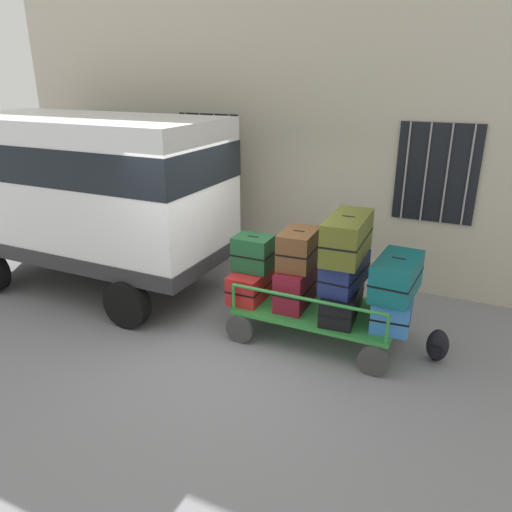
% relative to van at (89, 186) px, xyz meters
% --- Properties ---
extents(ground_plane, '(40.00, 40.00, 0.00)m').
position_rel_van_xyz_m(ground_plane, '(2.88, -0.59, -1.72)').
color(ground_plane, gray).
extents(building_wall, '(12.00, 0.38, 5.00)m').
position_rel_van_xyz_m(building_wall, '(2.88, 2.15, 0.77)').
color(building_wall, '#BCB29E').
rests_on(building_wall, ground).
extents(van, '(4.48, 2.13, 2.81)m').
position_rel_van_xyz_m(van, '(0.00, 0.00, 0.00)').
color(van, white).
rests_on(van, ground).
extents(luggage_cart, '(2.19, 1.28, 0.44)m').
position_rel_van_xyz_m(luggage_cart, '(3.98, -0.10, -1.36)').
color(luggage_cart, '#2D8438').
rests_on(luggage_cart, ground).
extents(cart_railing, '(2.08, 1.15, 0.39)m').
position_rel_van_xyz_m(cart_railing, '(3.98, -0.10, -0.97)').
color(cart_railing, '#2D8438').
rests_on(cart_railing, luggage_cart).
extents(suitcase_left_bottom, '(0.45, 1.00, 0.40)m').
position_rel_van_xyz_m(suitcase_left_bottom, '(3.00, -0.09, -1.09)').
color(suitcase_left_bottom, '#B21E1E').
rests_on(suitcase_left_bottom, luggage_cart).
extents(suitcase_left_middle, '(0.53, 0.42, 0.49)m').
position_rel_van_xyz_m(suitcase_left_middle, '(3.00, -0.13, -0.64)').
color(suitcase_left_middle, '#194C28').
rests_on(suitcase_left_middle, suitcase_left_bottom).
extents(suitcase_midleft_bottom, '(0.40, 0.81, 0.55)m').
position_rel_van_xyz_m(suitcase_midleft_bottom, '(3.65, -0.13, -1.02)').
color(suitcase_midleft_bottom, maroon).
rests_on(suitcase_midleft_bottom, luggage_cart).
extents(suitcase_midleft_middle, '(0.47, 0.70, 0.50)m').
position_rel_van_xyz_m(suitcase_midleft_middle, '(3.65, -0.08, -0.49)').
color(suitcase_midleft_middle, brown).
rests_on(suitcase_midleft_middle, suitcase_midleft_bottom).
extents(suitcase_center_bottom, '(0.51, 1.06, 0.37)m').
position_rel_van_xyz_m(suitcase_center_bottom, '(4.30, -0.12, -1.10)').
color(suitcase_center_bottom, black).
rests_on(suitcase_center_bottom, luggage_cart).
extents(suitcase_center_middle, '(0.46, 0.94, 0.42)m').
position_rel_van_xyz_m(suitcase_center_middle, '(4.30, -0.09, -0.71)').
color(suitcase_center_middle, navy).
rests_on(suitcase_center_middle, suitcase_center_bottom).
extents(suitcase_center_top, '(0.50, 1.06, 0.54)m').
position_rel_van_xyz_m(suitcase_center_top, '(4.30, -0.10, -0.23)').
color(suitcase_center_top, '#4C5119').
rests_on(suitcase_center_top, suitcase_center_middle).
extents(suitcase_midright_bottom, '(0.52, 0.81, 0.39)m').
position_rel_van_xyz_m(suitcase_midright_bottom, '(4.95, -0.12, -1.09)').
color(suitcase_midright_bottom, '#3372C6').
rests_on(suitcase_midright_bottom, luggage_cart).
extents(suitcase_midright_middle, '(0.53, 0.95, 0.48)m').
position_rel_van_xyz_m(suitcase_midright_middle, '(4.95, -0.08, -0.66)').
color(suitcase_midright_middle, '#0F5960').
rests_on(suitcase_midright_middle, suitcase_midright_bottom).
extents(backpack, '(0.27, 0.22, 0.44)m').
position_rel_van_xyz_m(backpack, '(5.54, -0.05, -1.51)').
color(backpack, black).
rests_on(backpack, ground).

